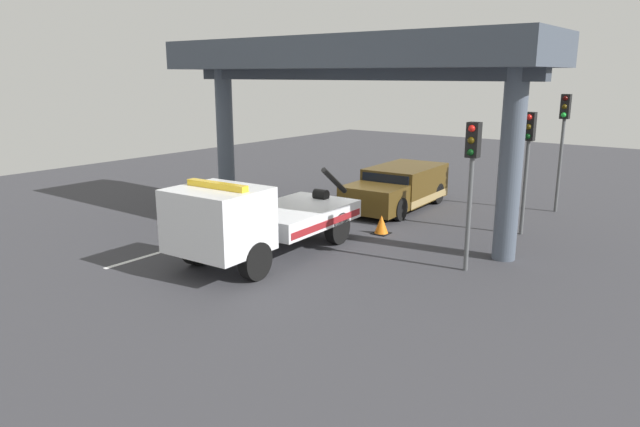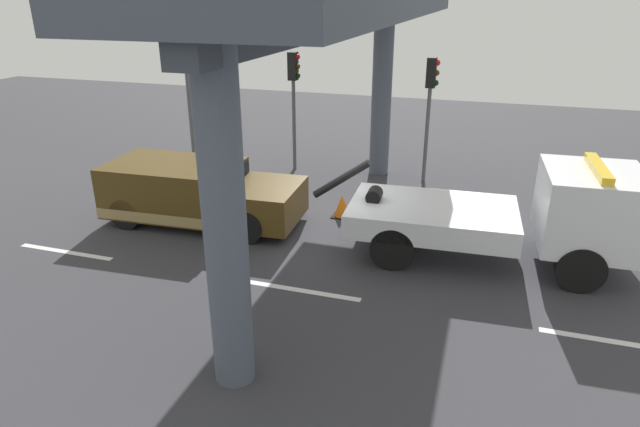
{
  "view_description": "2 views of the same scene",
  "coord_description": "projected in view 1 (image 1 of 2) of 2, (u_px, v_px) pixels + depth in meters",
  "views": [
    {
      "loc": [
        15.5,
        10.84,
        5.14
      ],
      "look_at": [
        1.73,
        0.42,
        0.92
      ],
      "focal_mm": 32.13,
      "sensor_mm": 36.0,
      "label": 1
    },
    {
      "loc": [
        3.4,
        -12.08,
        5.84
      ],
      "look_at": [
        -0.32,
        -0.37,
        0.79
      ],
      "focal_mm": 30.57,
      "sensor_mm": 36.0,
      "label": 2
    }
  ],
  "objects": [
    {
      "name": "towed_van_green",
      "position": [
        399.0,
        188.0,
        22.46
      ],
      "size": [
        5.29,
        2.43,
        1.58
      ],
      "color": "#4C3814",
      "rests_on": "ground"
    },
    {
      "name": "traffic_cone_orange",
      "position": [
        381.0,
        225.0,
        18.85
      ],
      "size": [
        0.53,
        0.53,
        0.63
      ],
      "color": "orange",
      "rests_on": "ground"
    },
    {
      "name": "traffic_light_mid",
      "position": [
        472.0,
        164.0,
        14.69
      ],
      "size": [
        0.39,
        0.32,
        3.96
      ],
      "color": "#515456",
      "rests_on": "ground"
    },
    {
      "name": "overpass_structure",
      "position": [
        344.0,
        63.0,
        18.35
      ],
      "size": [
        3.6,
        13.22,
        6.27
      ],
      "color": "#4C5666",
      "rests_on": "ground"
    },
    {
      "name": "lane_stripe_west",
      "position": [
        368.0,
        191.0,
        25.82
      ],
      "size": [
        2.6,
        0.16,
        0.01
      ],
      "primitive_type": "cube",
      "color": "silver",
      "rests_on": "ground"
    },
    {
      "name": "lane_stripe_east",
      "position": [
        145.0,
        257.0,
        16.52
      ],
      "size": [
        2.6,
        0.16,
        0.01
      ],
      "primitive_type": "cube",
      "color": "silver",
      "rests_on": "ground"
    },
    {
      "name": "lane_stripe_mid",
      "position": [
        281.0,
        217.0,
        21.17
      ],
      "size": [
        2.6,
        0.16,
        0.01
      ],
      "primitive_type": "cube",
      "color": "silver",
      "rests_on": "ground"
    },
    {
      "name": "traffic_light_near",
      "position": [
        563.0,
        127.0,
        21.2
      ],
      "size": [
        0.39,
        0.32,
        4.43
      ],
      "color": "#515456",
      "rests_on": "ground"
    },
    {
      "name": "traffic_light_far",
      "position": [
        528.0,
        146.0,
        18.18
      ],
      "size": [
        0.39,
        0.32,
        3.98
      ],
      "color": "#515456",
      "rests_on": "ground"
    },
    {
      "name": "ground_plane",
      "position": [
        341.0,
        230.0,
        19.59
      ],
      "size": [
        60.0,
        40.0,
        0.1
      ],
      "primitive_type": "cube",
      "color": "#38383D"
    },
    {
      "name": "tow_truck_white",
      "position": [
        254.0,
        219.0,
        15.96
      ],
      "size": [
        7.3,
        2.67,
        2.46
      ],
      "color": "white",
      "rests_on": "ground"
    }
  ]
}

